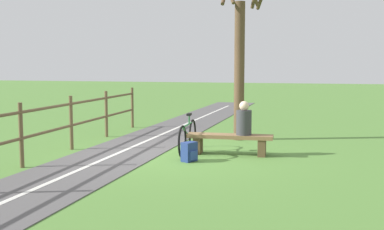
{
  "coord_description": "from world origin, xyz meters",
  "views": [
    {
      "loc": [
        -3.07,
        9.85,
        1.96
      ],
      "look_at": [
        -0.79,
        1.25,
        1.0
      ],
      "focal_mm": 44.34,
      "sensor_mm": 36.0,
      "label": 1
    }
  ],
  "objects": [
    {
      "name": "bench",
      "position": [
        -1.26,
        -0.17,
        0.31
      ],
      "size": [
        1.88,
        0.48,
        0.44
      ],
      "rotation": [
        0.0,
        0.0,
        0.05
      ],
      "color": "brown",
      "rests_on": "ground_plane"
    },
    {
      "name": "tree_by_path",
      "position": [
        -1.14,
        -2.27,
        2.11
      ],
      "size": [
        1.36,
        1.34,
        4.53
      ],
      "color": "brown",
      "rests_on": "ground_plane"
    },
    {
      "name": "paved_path",
      "position": [
        1.17,
        4.0,
        0.01
      ],
      "size": [
        2.36,
        36.02,
        0.02
      ],
      "primitive_type": "cube",
      "rotation": [
        0.0,
        0.0,
        -0.01
      ],
      "color": "#565454",
      "rests_on": "ground_plane"
    },
    {
      "name": "person_seated",
      "position": [
        -1.56,
        -0.18,
        0.76
      ],
      "size": [
        0.34,
        0.34,
        0.73
      ],
      "rotation": [
        0.0,
        0.0,
        0.05
      ],
      "color": "#38383D",
      "rests_on": "bench"
    },
    {
      "name": "bicycle",
      "position": [
        -0.33,
        -0.12,
        0.36
      ],
      "size": [
        0.15,
        1.77,
        0.87
      ],
      "rotation": [
        0.0,
        0.0,
        1.63
      ],
      "color": "black",
      "rests_on": "ground_plane"
    },
    {
      "name": "fence_roadside",
      "position": [
        2.32,
        2.12,
        0.73
      ],
      "size": [
        0.37,
        11.91,
        1.24
      ],
      "rotation": [
        0.0,
        0.0,
        1.6
      ],
      "color": "brown",
      "rests_on": "ground_plane"
    },
    {
      "name": "ground_plane",
      "position": [
        0.0,
        0.0,
        0.0
      ],
      "size": [
        80.0,
        80.0,
        0.0
      ],
      "primitive_type": "plane",
      "color": "#548438"
    },
    {
      "name": "path_centre_line",
      "position": [
        1.17,
        4.0,
        0.02
      ],
      "size": [
        0.53,
        32.0,
        0.0
      ],
      "primitive_type": "cube",
      "rotation": [
        0.0,
        0.0,
        -0.01
      ],
      "color": "silver",
      "rests_on": "paved_path"
    },
    {
      "name": "backpack",
      "position": [
        -0.6,
        0.75,
        0.19
      ],
      "size": [
        0.33,
        0.36,
        0.39
      ],
      "rotation": [
        0.0,
        0.0,
        1.1
      ],
      "color": "navy",
      "rests_on": "ground_plane"
    }
  ]
}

